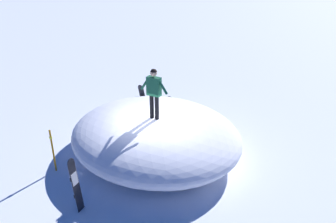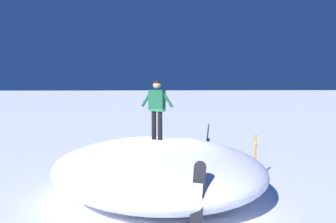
% 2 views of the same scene
% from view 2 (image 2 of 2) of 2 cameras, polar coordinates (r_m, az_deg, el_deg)
% --- Properties ---
extents(ground, '(240.00, 240.00, 0.00)m').
position_cam_2_polar(ground, '(10.47, -1.67, -13.18)').
color(ground, white).
extents(snow_mound, '(8.56, 8.55, 1.58)m').
position_cam_2_polar(snow_mound, '(9.81, -1.81, -9.64)').
color(snow_mound, white).
rests_on(snow_mound, ground).
extents(snowboarder_standing, '(0.55, 0.97, 1.75)m').
position_cam_2_polar(snowboarder_standing, '(9.80, -1.91, 1.28)').
color(snowboarder_standing, black).
rests_on(snowboarder_standing, snow_mound).
extents(snowboard_primary_upright, '(0.53, 0.43, 1.65)m').
position_cam_2_polar(snowboard_primary_upright, '(7.10, 5.06, -14.97)').
color(snowboard_primary_upright, black).
rests_on(snowboard_primary_upright, ground).
extents(snowboard_secondary_upright, '(0.32, 0.25, 1.69)m').
position_cam_2_polar(snowboard_secondary_upright, '(12.97, 6.68, -5.65)').
color(snowboard_secondary_upright, black).
rests_on(snowboard_secondary_upright, ground).
extents(trail_marker_pole, '(0.10, 0.10, 1.55)m').
position_cam_2_polar(trail_marker_pole, '(11.55, 14.69, -7.39)').
color(trail_marker_pole, orange).
rests_on(trail_marker_pole, ground).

